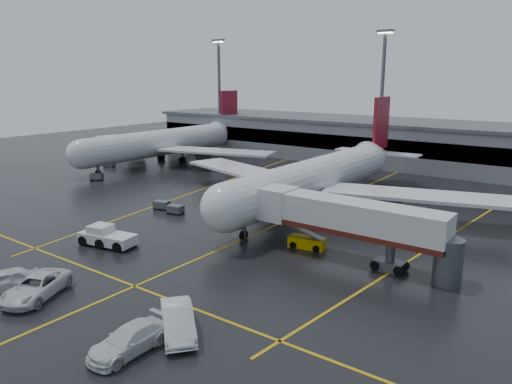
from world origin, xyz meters
The scene contains 22 objects.
ground centered at (0.00, 0.00, 0.00)m, with size 220.00×220.00×0.00m, color black.
apron_line_centre centered at (0.00, 0.00, 0.01)m, with size 0.25×90.00×0.02m, color gold.
apron_line_stop centered at (0.00, -22.00, 0.01)m, with size 60.00×0.25×0.02m, color gold.
apron_line_left centered at (-20.00, 10.00, 0.01)m, with size 0.25×70.00×0.02m, color gold.
apron_line_right centered at (18.00, 10.00, 0.01)m, with size 0.25×70.00×0.02m, color gold.
terminal centered at (0.00, 47.93, 4.32)m, with size 122.00×19.00×8.60m.
light_mast_left centered at (-45.00, 42.00, 14.47)m, with size 3.00×1.20×25.45m.
light_mast_mid centered at (-5.00, 42.00, 14.47)m, with size 3.00×1.20×25.45m.
main_airliner centered at (0.00, 9.70, 4.21)m, with size 48.80×45.60×14.10m.
second_airliner centered at (-42.00, 21.70, 4.21)m, with size 48.80×45.60×14.10m.
jet_bridge centered at (11.87, -6.00, 3.93)m, with size 19.90×3.40×6.05m.
pushback_tractor centered at (-10.35, -17.02, 0.87)m, with size 6.50×3.68×2.19m.
belt_loader centered at (6.90, -5.26, 0.58)m, with size 3.92×2.31×2.34m.
service_van_a centered at (-4.67, -27.95, 0.89)m, with size 2.96×6.41×1.78m, color silver.
service_van_b centered at (7.56, -28.70, 0.84)m, with size 2.36×5.79×1.68m, color silver.
service_van_c centered at (8.45, -25.27, 0.97)m, with size 2.06×5.90×1.94m, color white.
service_van_d centered at (-7.82, -28.93, 0.93)m, with size 2.19×5.44×1.85m, color silver.
baggage_cart_a centered at (-13.15, -4.31, 0.63)m, with size 2.20×1.64×1.12m.
baggage_cart_b centered at (-16.19, -3.82, 0.63)m, with size 2.26×1.75×1.12m.
baggage_cart_c centered at (-10.44, 7.08, 0.63)m, with size 2.35×1.97×1.12m.
baggage_cart_d centered at (-47.39, 11.49, 0.63)m, with size 2.36×2.02×1.12m.
baggage_cart_e centered at (-38.88, 2.44, 0.63)m, with size 2.38×2.20×1.12m.
Camera 1 is at (30.46, -46.26, 17.20)m, focal length 33.87 mm.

